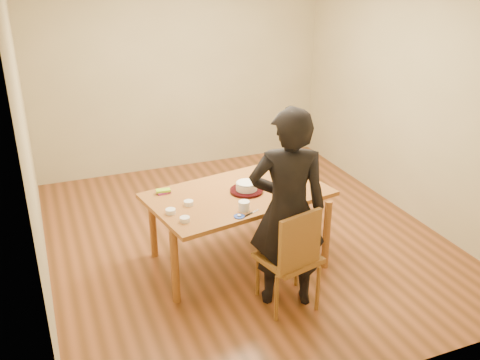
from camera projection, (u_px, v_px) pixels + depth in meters
name	position (u px, v px, depth m)	size (l,w,h in m)	color
room_shell	(232.00, 107.00, 5.52)	(4.00, 4.50, 2.70)	#5A3316
dining_table	(238.00, 195.00, 5.03)	(1.65, 0.98, 0.04)	brown
dining_chair	(288.00, 258.00, 4.53)	(0.45, 0.45, 0.04)	brown
cake_plate	(247.00, 191.00, 5.03)	(0.32, 0.32, 0.02)	red
cake	(247.00, 186.00, 5.01)	(0.20, 0.20, 0.06)	white
frosting_dome	(247.00, 182.00, 4.99)	(0.20, 0.20, 0.03)	white
frosting_tub	(244.00, 206.00, 4.66)	(0.10, 0.10, 0.09)	white
frosting_lid	(239.00, 216.00, 4.57)	(0.09, 0.09, 0.01)	#1A36AA
frosting_dollop	(239.00, 215.00, 4.56)	(0.04, 0.04, 0.02)	white
ramekin_green	(185.00, 219.00, 4.48)	(0.09, 0.09, 0.04)	white
ramekin_yellow	(189.00, 203.00, 4.77)	(0.09, 0.09, 0.04)	white
ramekin_multi	(171.00, 211.00, 4.62)	(0.09, 0.09, 0.04)	white
candy_box_pink	(164.00, 192.00, 5.00)	(0.12, 0.06, 0.02)	#C42E60
candy_box_green	(163.00, 190.00, 4.99)	(0.13, 0.07, 0.02)	green
spatula	(246.00, 215.00, 4.58)	(0.15, 0.01, 0.01)	black
person	(288.00, 210.00, 4.39)	(0.64, 0.42, 1.77)	black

